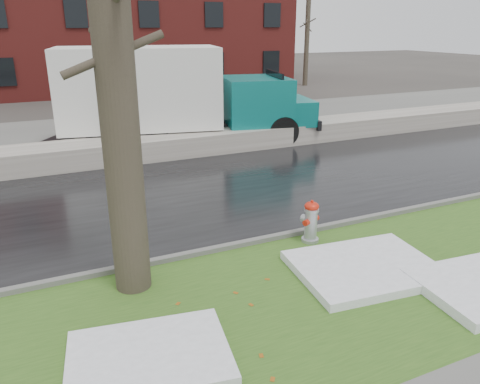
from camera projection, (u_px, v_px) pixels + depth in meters
name	position (u px, v px, depth m)	size (l,w,h in m)	color
ground	(262.00, 269.00, 8.98)	(120.00, 120.00, 0.00)	#47423D
verge	(296.00, 301.00, 7.90)	(60.00, 4.50, 0.04)	#2E521B
road	(187.00, 195.00, 12.82)	(60.00, 7.00, 0.03)	black
parking_lot	(124.00, 133.00, 20.09)	(60.00, 9.00, 0.03)	slate
curb	(240.00, 245.00, 9.81)	(60.00, 0.15, 0.14)	slate
snowbank	(148.00, 148.00, 16.29)	(60.00, 1.60, 0.75)	#B5AEA5
brick_building	(98.00, 15.00, 33.72)	(26.00, 12.00, 10.00)	maroon
bg_tree_right	(307.00, 40.00, 34.64)	(1.40, 1.62, 6.50)	brown
fire_hydrant	(311.00, 220.00, 9.88)	(0.46, 0.44, 0.94)	#A3A6AB
tree	(114.00, 60.00, 7.03)	(1.61, 1.91, 7.72)	brown
box_truck	(172.00, 95.00, 17.43)	(11.14, 4.37, 3.68)	black
worker	(115.00, 114.00, 15.40)	(0.65, 0.42, 1.77)	black
snow_patch_near	(365.00, 268.00, 8.79)	(2.60, 2.00, 0.16)	white
snow_patch_far	(149.00, 357.00, 6.45)	(2.20, 1.60, 0.14)	white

